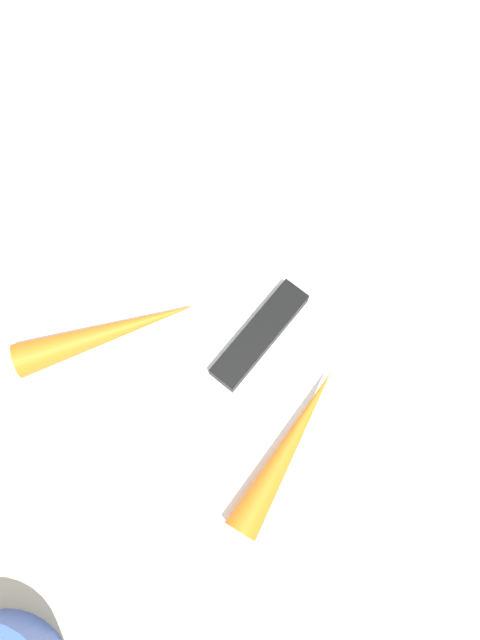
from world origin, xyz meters
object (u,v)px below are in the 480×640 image
(cutting_board, at_px, (240,322))
(carrot_short, at_px, (288,448))
(knife, at_px, (269,324))
(carrot_long, at_px, (108,333))

(cutting_board, xyz_separation_m, carrot_short, (0.05, 0.09, 0.02))
(carrot_short, bearing_deg, knife, 38.21)
(carrot_long, bearing_deg, carrot_short, -50.94)
(knife, distance_m, carrot_short, 0.09)
(knife, xyz_separation_m, carrot_short, (0.06, 0.07, 0.01))
(knife, height_order, carrot_long, carrot_long)
(cutting_board, distance_m, carrot_short, 0.10)
(cutting_board, bearing_deg, knife, 120.16)
(carrot_short, bearing_deg, carrot_long, 88.23)
(knife, relative_size, carrot_short, 1.56)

